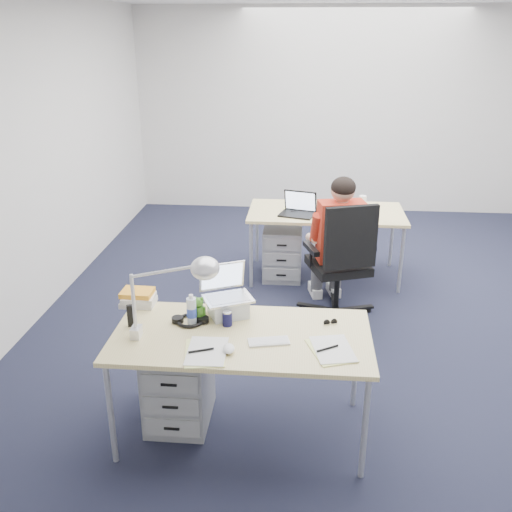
% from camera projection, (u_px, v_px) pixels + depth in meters
% --- Properties ---
extents(floor, '(7.00, 7.00, 0.00)m').
position_uv_depth(floor, '(365.00, 321.00, 5.22)').
color(floor, black).
rests_on(floor, ground).
extents(room, '(6.02, 7.02, 2.80)m').
position_uv_depth(room, '(380.00, 132.00, 4.58)').
color(room, silver).
rests_on(room, ground).
extents(desk_near, '(1.60, 0.80, 0.73)m').
position_uv_depth(desk_near, '(242.00, 341.00, 3.54)').
color(desk_near, '#CCB875').
rests_on(desk_near, ground).
extents(desk_far, '(1.60, 0.80, 0.73)m').
position_uv_depth(desk_far, '(326.00, 216.00, 5.92)').
color(desk_far, '#CCB875').
rests_on(desk_far, ground).
extents(office_chair, '(0.91, 0.91, 1.13)m').
position_uv_depth(office_chair, '(339.00, 286.00, 5.17)').
color(office_chair, black).
rests_on(office_chair, ground).
extents(seated_person, '(0.48, 0.75, 1.31)m').
position_uv_depth(seated_person, '(336.00, 243.00, 5.21)').
color(seated_person, red).
rests_on(seated_person, ground).
extents(drawer_pedestal_near, '(0.40, 0.50, 0.55)m').
position_uv_depth(drawer_pedestal_near, '(179.00, 384.00, 3.81)').
color(drawer_pedestal_near, '#939598').
rests_on(drawer_pedestal_near, ground).
extents(drawer_pedestal_far, '(0.40, 0.50, 0.55)m').
position_uv_depth(drawer_pedestal_far, '(283.00, 252.00, 6.07)').
color(drawer_pedestal_far, '#939598').
rests_on(drawer_pedestal_far, ground).
extents(silver_laptop, '(0.38, 0.35, 0.33)m').
position_uv_depth(silver_laptop, '(228.00, 293.00, 3.70)').
color(silver_laptop, silver).
rests_on(silver_laptop, desk_near).
extents(wireless_keyboard, '(0.26, 0.15, 0.01)m').
position_uv_depth(wireless_keyboard, '(269.00, 341.00, 3.43)').
color(wireless_keyboard, white).
rests_on(wireless_keyboard, desk_near).
extents(computer_mouse, '(0.08, 0.12, 0.04)m').
position_uv_depth(computer_mouse, '(229.00, 349.00, 3.33)').
color(computer_mouse, white).
rests_on(computer_mouse, desk_near).
extents(headphones, '(0.25, 0.20, 0.04)m').
position_uv_depth(headphones, '(190.00, 320.00, 3.66)').
color(headphones, black).
rests_on(headphones, desk_near).
extents(can_koozie, '(0.08, 0.08, 0.10)m').
position_uv_depth(can_koozie, '(227.00, 318.00, 3.61)').
color(can_koozie, '#151441').
rests_on(can_koozie, desk_near).
extents(water_bottle, '(0.08, 0.08, 0.20)m').
position_uv_depth(water_bottle, '(192.00, 309.00, 3.62)').
color(water_bottle, silver).
rests_on(water_bottle, desk_near).
extents(bear_figurine, '(0.10, 0.08, 0.17)m').
position_uv_depth(bear_figurine, '(199.00, 308.00, 3.66)').
color(bear_figurine, '#2A6F1D').
rests_on(bear_figurine, desk_near).
extents(book_stack, '(0.24, 0.19, 0.10)m').
position_uv_depth(book_stack, '(138.00, 298.00, 3.89)').
color(book_stack, silver).
rests_on(book_stack, desk_near).
extents(cordless_phone, '(0.05, 0.04, 0.15)m').
position_uv_depth(cordless_phone, '(130.00, 316.00, 3.59)').
color(cordless_phone, black).
rests_on(cordless_phone, desk_near).
extents(papers_left, '(0.25, 0.34, 0.01)m').
position_uv_depth(papers_left, '(205.00, 352.00, 3.32)').
color(papers_left, '#F6FD92').
rests_on(papers_left, desk_near).
extents(papers_right, '(0.30, 0.36, 0.01)m').
position_uv_depth(papers_right, '(331.00, 350.00, 3.34)').
color(papers_right, '#F6FD92').
rests_on(papers_right, desk_near).
extents(sunglasses, '(0.10, 0.07, 0.02)m').
position_uv_depth(sunglasses, '(330.00, 322.00, 3.65)').
color(sunglasses, black).
rests_on(sunglasses, desk_near).
extents(desk_lamp, '(0.52, 0.27, 0.56)m').
position_uv_depth(desk_lamp, '(161.00, 296.00, 3.37)').
color(desk_lamp, silver).
rests_on(desk_lamp, desk_near).
extents(dark_laptop, '(0.41, 0.41, 0.25)m').
position_uv_depth(dark_laptop, '(297.00, 204.00, 5.72)').
color(dark_laptop, black).
rests_on(dark_laptop, desk_far).
extents(far_cup, '(0.10, 0.10, 0.11)m').
position_uv_depth(far_cup, '(363.00, 201.00, 6.07)').
color(far_cup, white).
rests_on(far_cup, desk_far).
extents(far_papers, '(0.34, 0.40, 0.01)m').
position_uv_depth(far_papers, '(300.00, 211.00, 5.88)').
color(far_papers, white).
rests_on(far_papers, desk_far).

